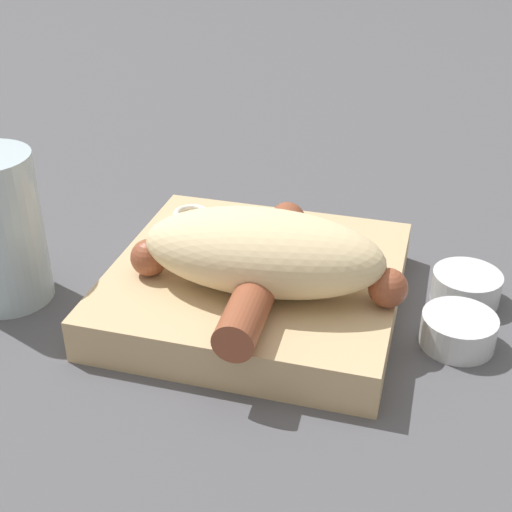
{
  "coord_description": "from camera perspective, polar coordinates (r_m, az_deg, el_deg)",
  "views": [
    {
      "loc": [
        -0.12,
        0.42,
        0.3
      ],
      "look_at": [
        0.0,
        0.0,
        0.04
      ],
      "focal_mm": 50.0,
      "sensor_mm": 36.0,
      "label": 1
    }
  ],
  "objects": [
    {
      "name": "sausage",
      "position": [
        0.48,
        0.68,
        -1.3
      ],
      "size": [
        0.19,
        0.17,
        0.03
      ],
      "color": "brown",
      "rests_on": "food_tray"
    },
    {
      "name": "ground_plane",
      "position": [
        0.53,
        -0.0,
        -3.87
      ],
      "size": [
        3.0,
        3.0,
        0.0
      ],
      "primitive_type": "plane",
      "color": "#4C4C51"
    },
    {
      "name": "condiment_cup_near",
      "position": [
        0.5,
        15.85,
        -5.86
      ],
      "size": [
        0.05,
        0.05,
        0.02
      ],
      "color": "silver",
      "rests_on": "ground_plane"
    },
    {
      "name": "pickled_veggies",
      "position": [
        0.57,
        -3.95,
        2.53
      ],
      "size": [
        0.06,
        0.06,
        0.01
      ],
      "color": "orange",
      "rests_on": "food_tray"
    },
    {
      "name": "food_tray",
      "position": [
        0.52,
        -0.0,
        -2.44
      ],
      "size": [
        0.2,
        0.2,
        0.03
      ],
      "color": "tan",
      "rests_on": "ground_plane"
    },
    {
      "name": "bread_roll",
      "position": [
        0.48,
        0.56,
        0.34
      ],
      "size": [
        0.17,
        0.08,
        0.06
      ],
      "color": "beige",
      "rests_on": "food_tray"
    },
    {
      "name": "condiment_cup_far",
      "position": [
        0.55,
        16.43,
        -2.49
      ],
      "size": [
        0.05,
        0.05,
        0.02
      ],
      "color": "silver",
      "rests_on": "ground_plane"
    }
  ]
}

